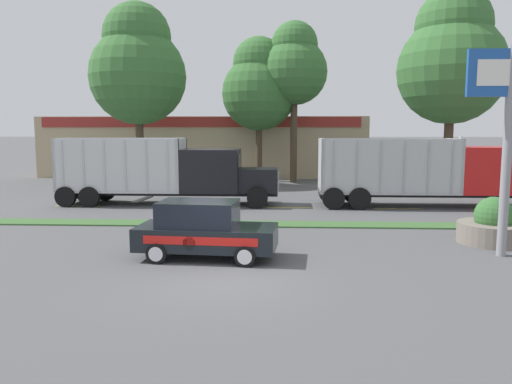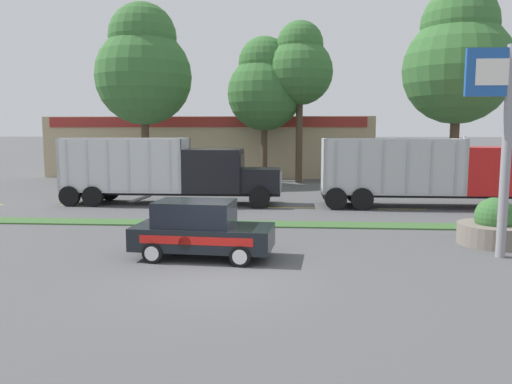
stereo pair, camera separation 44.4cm
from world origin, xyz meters
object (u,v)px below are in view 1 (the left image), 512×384
store_sign_post (510,109)px  dump_truck_lead (459,175)px  rally_car (204,229)px  stone_planter (493,227)px  dump_truck_mid (186,174)px

store_sign_post → dump_truck_lead: bearing=78.0°
dump_truck_lead → store_sign_post: store_sign_post is taller
rally_car → store_sign_post: 9.80m
rally_car → stone_planter: rally_car is taller
dump_truck_lead → store_sign_post: 10.68m
dump_truck_lead → stone_planter: dump_truck_lead is taller
dump_truck_mid → rally_car: size_ratio=2.64×
dump_truck_lead → stone_planter: 8.53m
dump_truck_mid → store_sign_post: size_ratio=1.80×
dump_truck_mid → stone_planter: (12.18, -8.42, -1.01)m
dump_truck_lead → stone_planter: size_ratio=5.09×
store_sign_post → stone_planter: (0.48, 1.78, -3.89)m
dump_truck_lead → store_sign_post: (-2.14, -10.07, 2.85)m
store_sign_post → stone_planter: size_ratio=2.69×
stone_planter → dump_truck_mid: bearing=145.4°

